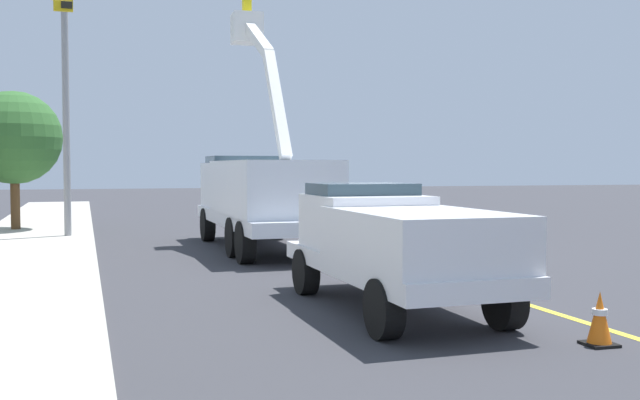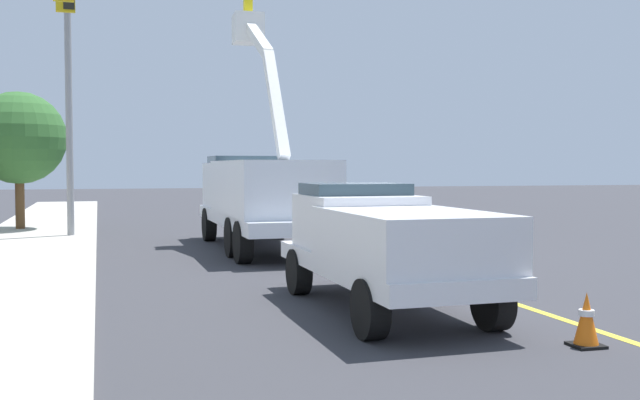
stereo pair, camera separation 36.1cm
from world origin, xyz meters
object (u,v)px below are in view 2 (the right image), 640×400
at_px(traffic_signal_mast, 66,29).
at_px(passing_minivan, 333,200).
at_px(utility_bucket_truck, 262,192).
at_px(service_pickup_truck, 385,243).
at_px(traffic_cone_mid_front, 296,223).
at_px(traffic_cone_leading, 586,320).

bearing_deg(traffic_signal_mast, passing_minivan, -57.74).
distance_m(utility_bucket_truck, service_pickup_truck, 9.40).
distance_m(passing_minivan, traffic_cone_mid_front, 5.15).
distance_m(service_pickup_truck, traffic_cone_leading, 3.51).
relative_size(passing_minivan, traffic_signal_mast, 0.55).
bearing_deg(utility_bucket_truck, traffic_cone_mid_front, -25.51).
xyz_separation_m(traffic_cone_leading, traffic_cone_mid_front, (16.31, 0.25, 0.05)).
xyz_separation_m(utility_bucket_truck, traffic_signal_mast, (2.16, 5.43, 4.76)).
bearing_deg(utility_bucket_truck, service_pickup_truck, -177.60).
height_order(passing_minivan, traffic_cone_leading, passing_minivan).
relative_size(utility_bucket_truck, traffic_cone_mid_front, 9.98).
xyz_separation_m(service_pickup_truck, traffic_cone_leading, (-2.95, -1.75, -0.76)).
xyz_separation_m(utility_bucket_truck, traffic_cone_mid_front, (3.98, -1.90, -1.22)).
relative_size(passing_minivan, traffic_cone_leading, 6.73).
distance_m(utility_bucket_truck, traffic_signal_mast, 7.53).
bearing_deg(passing_minivan, traffic_cone_mid_front, 149.85).
bearing_deg(traffic_cone_leading, traffic_signal_mast, 27.60).
bearing_deg(traffic_cone_mid_front, service_pickup_truck, 173.56).
distance_m(service_pickup_truck, traffic_cone_mid_front, 13.46).
xyz_separation_m(utility_bucket_truck, traffic_cone_leading, (-12.32, -2.15, -1.27)).
distance_m(traffic_cone_leading, traffic_cone_mid_front, 16.31).
xyz_separation_m(utility_bucket_truck, service_pickup_truck, (-9.38, -0.39, -0.51)).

